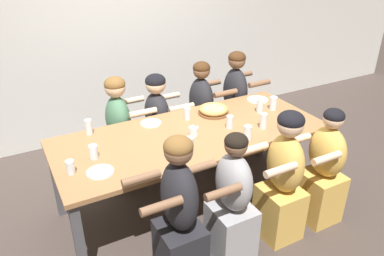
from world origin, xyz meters
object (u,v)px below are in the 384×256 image
(cocktail_glass_blue, at_px, (194,132))
(drinking_glass_c, at_px, (187,114))
(drinking_glass_e, at_px, (273,104))
(diner_near_midleft, at_px, (179,217))
(empty_plate_a, at_px, (258,100))
(drinking_glass_d, at_px, (230,123))
(diner_far_midleft, at_px, (120,135))
(empty_plate_b, at_px, (151,123))
(drinking_glass_f, at_px, (89,128))
(pizza_board_main, at_px, (214,110))
(drinking_glass_a, at_px, (260,106))
(diner_far_right, at_px, (235,106))
(diner_far_center, at_px, (158,127))
(diner_near_right, at_px, (323,172))
(drinking_glass_j, at_px, (248,133))
(empty_plate_c, at_px, (100,172))
(diner_near_midright, at_px, (283,182))
(drinking_glass_g, at_px, (190,145))
(drinking_glass_i, at_px, (93,152))
(diner_far_midright, at_px, (201,116))
(diner_near_center, at_px, (232,204))
(drinking_glass_b, at_px, (263,122))
(drinking_glass_h, at_px, (71,168))

(cocktail_glass_blue, height_order, drinking_glass_c, drinking_glass_c)
(drinking_glass_e, relative_size, diner_near_midleft, 0.11)
(empty_plate_a, relative_size, drinking_glass_e, 1.65)
(drinking_glass_d, relative_size, diner_far_midleft, 0.10)
(cocktail_glass_blue, xyz_separation_m, diner_far_midleft, (-0.44, 0.78, -0.28))
(drinking_glass_d, relative_size, diner_near_midleft, 0.10)
(empty_plate_b, height_order, drinking_glass_f, drinking_glass_f)
(pizza_board_main, distance_m, drinking_glass_f, 1.21)
(drinking_glass_f, bearing_deg, drinking_glass_a, -11.84)
(drinking_glass_d, xyz_separation_m, diner_far_right, (0.61, 0.80, -0.27))
(diner_far_center, relative_size, diner_near_right, 1.01)
(diner_far_right, bearing_deg, drinking_glass_j, -29.38)
(drinking_glass_f, distance_m, drinking_glass_j, 1.40)
(drinking_glass_d, bearing_deg, diner_far_right, 52.58)
(empty_plate_b, height_order, diner_far_center, diner_far_center)
(empty_plate_c, height_order, diner_near_midright, diner_near_midright)
(cocktail_glass_blue, height_order, drinking_glass_g, drinking_glass_g)
(pizza_board_main, height_order, drinking_glass_i, drinking_glass_i)
(diner_far_midright, height_order, diner_near_midleft, diner_near_midleft)
(diner_near_midright, bearing_deg, drinking_glass_a, -23.73)
(drinking_glass_f, xyz_separation_m, diner_near_midleft, (0.32, -1.14, -0.28))
(drinking_glass_a, distance_m, drinking_glass_j, 0.59)
(drinking_glass_g, xyz_separation_m, diner_near_midright, (0.62, -0.46, -0.29))
(diner_near_right, bearing_deg, drinking_glass_a, 8.32)
(drinking_glass_a, distance_m, diner_far_midright, 0.78)
(drinking_glass_a, relative_size, diner_near_midright, 0.11)
(drinking_glass_j, relative_size, diner_near_center, 0.11)
(drinking_glass_d, bearing_deg, drinking_glass_j, -85.29)
(drinking_glass_b, distance_m, diner_near_right, 0.69)
(drinking_glass_f, height_order, diner_far_right, diner_far_right)
(diner_near_center, bearing_deg, pizza_board_main, -23.18)
(drinking_glass_a, distance_m, drinking_glass_c, 0.74)
(empty_plate_a, xyz_separation_m, drinking_glass_b, (-0.36, -0.56, 0.06))
(drinking_glass_b, relative_size, drinking_glass_c, 1.24)
(drinking_glass_d, bearing_deg, diner_far_midleft, 135.04)
(drinking_glass_f, relative_size, drinking_glass_g, 1.14)
(drinking_glass_h, bearing_deg, diner_far_midleft, 53.47)
(diner_far_midleft, bearing_deg, drinking_glass_c, 50.26)
(drinking_glass_a, distance_m, diner_near_right, 0.88)
(drinking_glass_d, bearing_deg, drinking_glass_a, 17.95)
(pizza_board_main, relative_size, empty_plate_a, 1.39)
(drinking_glass_a, bearing_deg, drinking_glass_g, -160.73)
(drinking_glass_b, height_order, diner_far_right, diner_far_right)
(drinking_glass_f, height_order, drinking_glass_g, drinking_glass_f)
(empty_plate_a, bearing_deg, diner_near_midright, -116.36)
(empty_plate_b, relative_size, diner_near_right, 0.17)
(empty_plate_a, xyz_separation_m, diner_near_midleft, (-1.48, -1.06, -0.23))
(drinking_glass_c, xyz_separation_m, diner_far_center, (-0.12, 0.45, -0.31))
(diner_far_right, bearing_deg, diner_far_midright, -90.00)
(diner_far_midright, bearing_deg, drinking_glass_f, -76.74)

